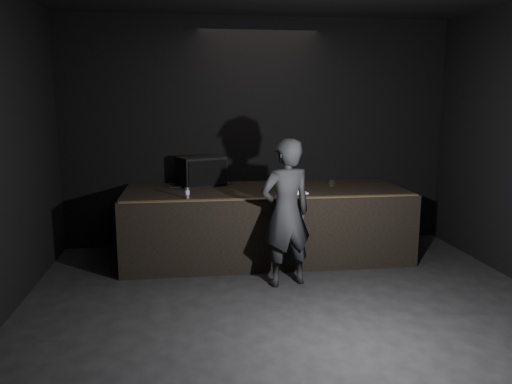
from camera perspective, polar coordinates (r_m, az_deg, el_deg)
The scene contains 11 objects.
ground at distance 4.91m, azimuth 6.11°, elevation -17.00°, with size 7.00×7.00×0.00m, color black.
room_walls at distance 4.36m, azimuth 6.62°, elevation 7.30°, with size 6.10×7.10×3.52m.
stage_riser at distance 7.25m, azimuth 1.08°, elevation -3.57°, with size 4.00×1.50×1.00m, color black.
riser_lip at distance 6.46m, azimuth 2.05°, elevation -0.73°, with size 3.92×0.10×0.01m, color brown.
stage_monitor at distance 7.45m, azimuth -6.27°, elevation 2.36°, with size 0.77×0.68×0.43m.
cable at distance 7.43m, azimuth -6.23°, elevation 0.73°, with size 0.02×0.02×0.98m, color black.
laptop at distance 6.91m, azimuth 4.16°, elevation 0.45°, with size 0.38×0.35×0.23m.
beer_can at distance 6.54m, azimuth -7.87°, elevation -0.09°, with size 0.06×0.06×0.14m.
plastic_cup at distance 7.37m, azimuth 8.64°, elevation 0.93°, with size 0.09×0.09×0.11m, color white.
wii_remote at distance 6.52m, azimuth 2.73°, elevation -0.56°, with size 0.03×0.13×0.02m, color white.
person at distance 6.07m, azimuth 3.45°, elevation -2.41°, with size 0.66×0.43×1.81m, color black.
Camera 1 is at (-1.07, -4.22, 2.26)m, focal length 35.00 mm.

